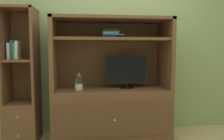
# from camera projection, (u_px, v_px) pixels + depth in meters

# --- Properties ---
(painted_rear_wall) EXTENTS (6.00, 0.10, 2.80)m
(painted_rear_wall) POSITION_uv_depth(u_px,v_px,m) (109.00, 36.00, 3.21)
(painted_rear_wall) COLOR #8C9E6B
(painted_rear_wall) RESTS_ON ground_plane
(media_console) EXTENTS (1.54, 0.62, 1.61)m
(media_console) POSITION_uv_depth(u_px,v_px,m) (112.00, 100.00, 2.95)
(media_console) COLOR brown
(media_console) RESTS_ON ground_plane
(tv_monitor) EXTENTS (0.57, 0.19, 0.44)m
(tv_monitor) POSITION_uv_depth(u_px,v_px,m) (127.00, 71.00, 2.91)
(tv_monitor) COLOR black
(tv_monitor) RESTS_ON media_console
(potted_plant) EXTENTS (0.10, 0.10, 0.22)m
(potted_plant) POSITION_uv_depth(u_px,v_px,m) (79.00, 86.00, 2.79)
(potted_plant) COLOR beige
(potted_plant) RESTS_ON media_console
(magazine_stack) EXTENTS (0.29, 0.35, 0.10)m
(magazine_stack) POSITION_uv_depth(u_px,v_px,m) (111.00, 34.00, 2.86)
(magazine_stack) COLOR #2D519E
(magazine_stack) RESTS_ON media_console
(bookshelf_tall) EXTENTS (0.40, 0.44, 1.72)m
(bookshelf_tall) POSITION_uv_depth(u_px,v_px,m) (22.00, 98.00, 2.81)
(bookshelf_tall) COLOR brown
(bookshelf_tall) RESTS_ON ground_plane
(upright_book_row) EXTENTS (0.14, 0.18, 0.24)m
(upright_book_row) POSITION_uv_depth(u_px,v_px,m) (14.00, 50.00, 2.73)
(upright_book_row) COLOR silver
(upright_book_row) RESTS_ON bookshelf_tall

